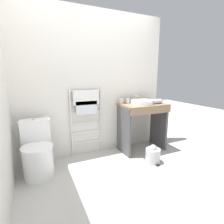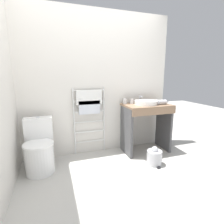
# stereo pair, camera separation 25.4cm
# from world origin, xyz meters

# --- Properties ---
(ground_plane) EXTENTS (12.00, 12.00, 0.00)m
(ground_plane) POSITION_xyz_m (0.00, 0.00, 0.00)
(ground_plane) COLOR #B2AFA8
(wall_back) EXTENTS (2.75, 0.12, 2.44)m
(wall_back) POSITION_xyz_m (0.00, 1.34, 1.22)
(wall_back) COLOR silver
(wall_back) RESTS_ON ground_plane
(toilet) EXTENTS (0.41, 0.55, 0.77)m
(toilet) POSITION_xyz_m (-0.95, 0.88, 0.31)
(toilet) COLOR white
(toilet) RESTS_ON ground_plane
(towel_radiator) EXTENTS (0.56, 0.06, 1.17)m
(towel_radiator) POSITION_xyz_m (-0.13, 1.23, 0.85)
(towel_radiator) COLOR silver
(towel_radiator) RESTS_ON ground_plane
(vanity_counter) EXTENTS (0.81, 0.55, 0.88)m
(vanity_counter) POSITION_xyz_m (0.84, 0.98, 0.57)
(vanity_counter) COLOR #84664C
(vanity_counter) RESTS_ON ground_plane
(sink_basin) EXTENTS (0.40, 0.40, 0.07)m
(sink_basin) POSITION_xyz_m (0.81, 0.97, 0.91)
(sink_basin) COLOR white
(sink_basin) RESTS_ON vanity_counter
(faucet) EXTENTS (0.02, 0.10, 0.13)m
(faucet) POSITION_xyz_m (0.81, 1.18, 0.96)
(faucet) COLOR silver
(faucet) RESTS_ON vanity_counter
(cup_near_wall) EXTENTS (0.07, 0.07, 0.09)m
(cup_near_wall) POSITION_xyz_m (0.51, 1.18, 0.92)
(cup_near_wall) COLOR white
(cup_near_wall) RESTS_ON vanity_counter
(cup_near_edge) EXTENTS (0.07, 0.07, 0.09)m
(cup_near_edge) POSITION_xyz_m (0.63, 1.15, 0.92)
(cup_near_edge) COLOR white
(cup_near_edge) RESTS_ON vanity_counter
(hair_dryer) EXTENTS (0.22, 0.17, 0.08)m
(hair_dryer) POSITION_xyz_m (1.09, 0.89, 0.92)
(hair_dryer) COLOR #B7B7BC
(hair_dryer) RESTS_ON vanity_counter
(trash_bin) EXTENTS (0.23, 0.27, 0.30)m
(trash_bin) POSITION_xyz_m (0.73, 0.49, 0.13)
(trash_bin) COLOR #B7B7BC
(trash_bin) RESTS_ON ground_plane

